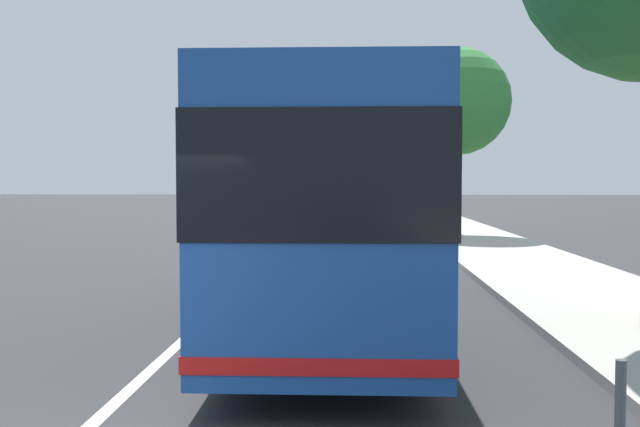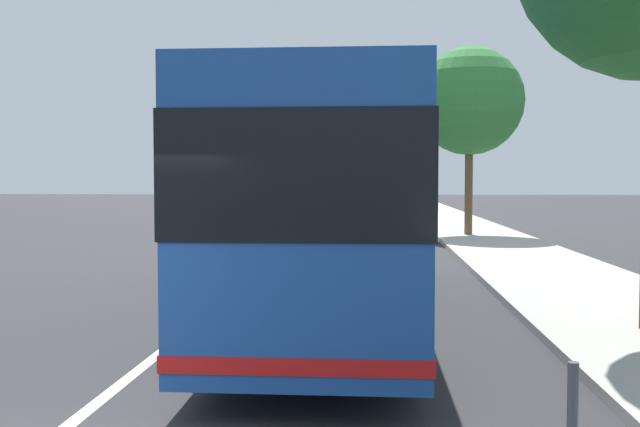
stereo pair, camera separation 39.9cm
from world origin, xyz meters
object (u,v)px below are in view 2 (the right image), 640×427
(coach_bus, at_px, (330,200))
(car_ahead_same_lane, at_px, (358,205))
(car_side_street, at_px, (351,215))
(roadside_tree_far_block, at_px, (470,101))
(car_behind_bus, at_px, (317,198))
(car_oncoming, at_px, (343,225))

(coach_bus, xyz_separation_m, car_ahead_same_lane, (32.07, 0.43, -1.21))
(coach_bus, xyz_separation_m, car_side_street, (20.24, 0.41, -1.24))
(coach_bus, distance_m, roadside_tree_far_block, 17.25)
(car_behind_bus, bearing_deg, coach_bus, 1.15)
(car_behind_bus, xyz_separation_m, roadside_tree_far_block, (-32.34, -8.79, 4.62))
(coach_bus, bearing_deg, car_behind_bus, 4.66)
(car_oncoming, height_order, roadside_tree_far_block, roadside_tree_far_block)
(car_oncoming, relative_size, roadside_tree_far_block, 0.56)
(coach_bus, relative_size, car_ahead_same_lane, 2.59)
(car_oncoming, distance_m, car_ahead_same_lane, 19.15)
(car_side_street, relative_size, car_ahead_same_lane, 0.98)
(coach_bus, xyz_separation_m, car_behind_bus, (48.68, 4.42, -1.21))
(coach_bus, height_order, car_side_street, coach_bus)
(car_oncoming, xyz_separation_m, car_behind_bus, (35.76, 4.00, 0.02))
(car_oncoming, xyz_separation_m, car_ahead_same_lane, (19.15, 0.01, 0.01))
(car_ahead_same_lane, relative_size, car_behind_bus, 0.95)
(car_oncoming, height_order, car_side_street, car_oncoming)
(coach_bus, relative_size, roadside_tree_far_block, 1.49)
(car_oncoming, distance_m, car_side_street, 7.32)
(coach_bus, height_order, car_behind_bus, coach_bus)
(car_side_street, xyz_separation_m, roadside_tree_far_block, (-3.90, -4.77, 4.66))
(car_side_street, bearing_deg, car_oncoming, -178.03)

